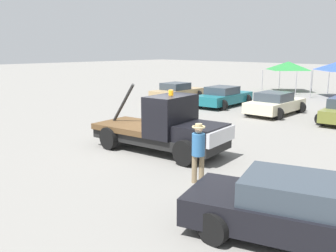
{
  "coord_description": "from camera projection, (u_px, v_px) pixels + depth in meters",
  "views": [
    {
      "loc": [
        9.89,
        -9.7,
        3.89
      ],
      "look_at": [
        0.5,
        0.0,
        1.05
      ],
      "focal_mm": 40.0,
      "sensor_mm": 36.0,
      "label": 1
    }
  ],
  "objects": [
    {
      "name": "traffic_cone",
      "position": [
        184.0,
        119.0,
        19.35
      ],
      "size": [
        0.4,
        0.4,
        0.55
      ],
      "color": "black",
      "rests_on": "ground"
    },
    {
      "name": "tow_truck",
      "position": [
        165.0,
        128.0,
        13.97
      ],
      "size": [
        5.57,
        2.68,
        2.51
      ],
      "rotation": [
        0.0,
        0.0,
        0.14
      ],
      "color": "black",
      "rests_on": "ground"
    },
    {
      "name": "ground_plane",
      "position": [
        159.0,
        151.0,
        14.35
      ],
      "size": [
        160.0,
        160.0,
        0.0
      ],
      "primitive_type": "plane",
      "color": "gray"
    },
    {
      "name": "parked_car_teal",
      "position": [
        223.0,
        97.0,
        25.21
      ],
      "size": [
        2.74,
        4.91,
        1.34
      ],
      "rotation": [
        0.0,
        0.0,
        1.66
      ],
      "color": "#196670",
      "rests_on": "ground"
    },
    {
      "name": "person_near_truck",
      "position": [
        198.0,
        148.0,
        10.78
      ],
      "size": [
        0.39,
        0.39,
        1.76
      ],
      "rotation": [
        0.0,
        0.0,
        2.42
      ],
      "color": "#847051",
      "rests_on": "ground"
    },
    {
      "name": "parked_car_cream",
      "position": [
        275.0,
        104.0,
        22.02
      ],
      "size": [
        2.58,
        4.47,
        1.34
      ],
      "rotation": [
        0.0,
        0.0,
        1.61
      ],
      "color": "beige",
      "rests_on": "ground"
    },
    {
      "name": "foreground_car",
      "position": [
        304.0,
        212.0,
        7.51
      ],
      "size": [
        5.25,
        3.32,
        1.34
      ],
      "rotation": [
        0.0,
        0.0,
        0.32
      ],
      "color": "black",
      "rests_on": "ground"
    },
    {
      "name": "parked_car_tan",
      "position": [
        177.0,
        92.0,
        27.87
      ],
      "size": [
        2.55,
        4.45,
        1.34
      ],
      "rotation": [
        0.0,
        0.0,
        1.63
      ],
      "color": "tan",
      "rests_on": "ground"
    },
    {
      "name": "canopy_tent_green",
      "position": [
        288.0,
        66.0,
        33.2
      ],
      "size": [
        3.25,
        3.25,
        2.68
      ],
      "color": "#9E9EA3",
      "rests_on": "ground"
    }
  ]
}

